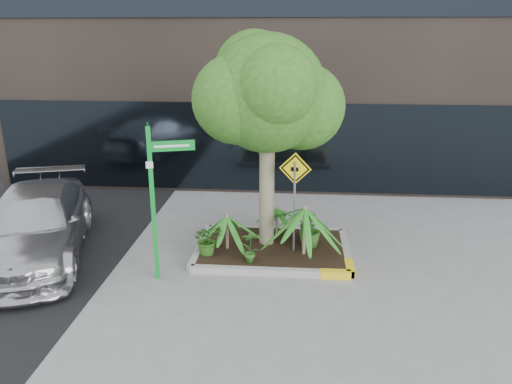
# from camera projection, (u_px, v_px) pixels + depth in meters

# --- Properties ---
(ground) EXTENTS (80.00, 80.00, 0.00)m
(ground) POSITION_uv_depth(u_px,v_px,m) (263.00, 258.00, 10.73)
(ground) COLOR gray
(ground) RESTS_ON ground
(planter) EXTENTS (3.35, 2.36, 0.15)m
(planter) POSITION_uv_depth(u_px,v_px,m) (274.00, 248.00, 10.94)
(planter) COLOR #9E9E99
(planter) RESTS_ON ground
(tree) EXTENTS (3.13, 2.78, 4.70)m
(tree) POSITION_uv_depth(u_px,v_px,m) (267.00, 94.00, 10.16)
(tree) COLOR gray
(tree) RESTS_ON ground
(palm_front) EXTENTS (1.23, 1.23, 1.36)m
(palm_front) POSITION_uv_depth(u_px,v_px,m) (305.00, 208.00, 10.27)
(palm_front) COLOR gray
(palm_front) RESTS_ON ground
(palm_left) EXTENTS (0.89, 0.89, 0.99)m
(palm_left) POSITION_uv_depth(u_px,v_px,m) (227.00, 216.00, 10.62)
(palm_left) COLOR gray
(palm_left) RESTS_ON ground
(palm_back) EXTENTS (0.77, 0.77, 0.85)m
(palm_back) POSITION_uv_depth(u_px,v_px,m) (277.00, 209.00, 11.37)
(palm_back) COLOR gray
(palm_back) RESTS_ON ground
(parked_car) EXTENTS (3.34, 5.29, 1.43)m
(parked_car) POSITION_uv_depth(u_px,v_px,m) (35.00, 225.00, 10.62)
(parked_car) COLOR #BBBBC0
(parked_car) RESTS_ON ground
(shrub_a) EXTENTS (0.82, 0.82, 0.67)m
(shrub_a) POSITION_uv_depth(u_px,v_px,m) (207.00, 239.00, 10.47)
(shrub_a) COLOR #2B5D1A
(shrub_a) RESTS_ON planter
(shrub_b) EXTENTS (0.65, 0.65, 0.86)m
(shrub_b) POSITION_uv_depth(u_px,v_px,m) (310.00, 228.00, 10.82)
(shrub_b) COLOR #316E21
(shrub_b) RESTS_ON planter
(shrub_c) EXTENTS (0.43, 0.43, 0.71)m
(shrub_c) POSITION_uv_depth(u_px,v_px,m) (250.00, 246.00, 10.07)
(shrub_c) COLOR #2B5E1D
(shrub_c) RESTS_ON planter
(shrub_d) EXTENTS (0.55, 0.55, 0.70)m
(shrub_d) POSITION_uv_depth(u_px,v_px,m) (308.00, 224.00, 11.26)
(shrub_d) COLOR #1D5819
(shrub_d) RESTS_ON planter
(street_sign_post) EXTENTS (1.06, 0.87, 3.03)m
(street_sign_post) POSITION_uv_depth(u_px,v_px,m) (155.00, 187.00, 9.34)
(street_sign_post) COLOR #0D942D
(street_sign_post) RESTS_ON ground
(cattle_sign) EXTENTS (0.66, 0.16, 2.17)m
(cattle_sign) POSITION_uv_depth(u_px,v_px,m) (295.00, 186.00, 10.24)
(cattle_sign) COLOR slate
(cattle_sign) RESTS_ON ground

